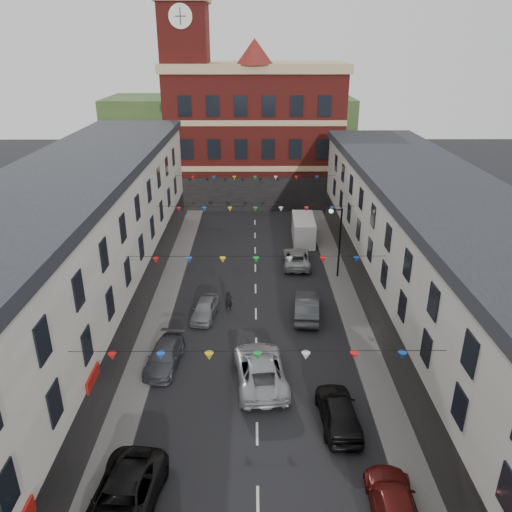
{
  "coord_description": "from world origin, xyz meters",
  "views": [
    {
      "loc": [
        -0.16,
        -23.37,
        17.83
      ],
      "look_at": [
        0.02,
        9.2,
        4.01
      ],
      "focal_mm": 35.0,
      "sensor_mm": 36.0,
      "label": 1
    }
  ],
  "objects_px": {
    "car_right_d": "(339,411)",
    "car_right_f": "(297,258)",
    "street_lamp": "(337,234)",
    "pedestrian": "(229,301)",
    "car_left_c": "(122,503)",
    "car_right_e": "(307,306)",
    "car_right_c": "(394,506)",
    "moving_car": "(260,369)",
    "car_left_d": "(165,356)",
    "car_left_e": "(205,309)",
    "white_van": "(303,230)"
  },
  "relations": [
    {
      "from": "car_left_d",
      "to": "car_right_e",
      "type": "xyz_separation_m",
      "value": [
        9.1,
        5.9,
        0.14
      ]
    },
    {
      "from": "car_left_c",
      "to": "car_right_c",
      "type": "relative_size",
      "value": 1.22
    },
    {
      "from": "moving_car",
      "to": "pedestrian",
      "type": "distance_m",
      "value": 8.52
    },
    {
      "from": "car_right_e",
      "to": "car_right_f",
      "type": "bearing_deg",
      "value": -84.45
    },
    {
      "from": "white_van",
      "to": "pedestrian",
      "type": "bearing_deg",
      "value": -113.73
    },
    {
      "from": "car_left_d",
      "to": "car_right_d",
      "type": "relative_size",
      "value": 0.96
    },
    {
      "from": "car_right_c",
      "to": "street_lamp",
      "type": "bearing_deg",
      "value": -89.99
    },
    {
      "from": "car_right_c",
      "to": "car_right_f",
      "type": "bearing_deg",
      "value": -83.08
    },
    {
      "from": "car_left_c",
      "to": "car_left_e",
      "type": "bearing_deg",
      "value": 89.17
    },
    {
      "from": "car_right_f",
      "to": "car_left_d",
      "type": "bearing_deg",
      "value": 60.27
    },
    {
      "from": "car_left_c",
      "to": "car_right_d",
      "type": "distance_m",
      "value": 11.03
    },
    {
      "from": "car_right_c",
      "to": "pedestrian",
      "type": "xyz_separation_m",
      "value": [
        -7.45,
        17.28,
        0.09
      ]
    },
    {
      "from": "car_left_e",
      "to": "pedestrian",
      "type": "height_order",
      "value": "pedestrian"
    },
    {
      "from": "street_lamp",
      "to": "pedestrian",
      "type": "distance_m",
      "value": 10.62
    },
    {
      "from": "car_right_e",
      "to": "moving_car",
      "type": "distance_m",
      "value": 8.21
    },
    {
      "from": "car_left_e",
      "to": "moving_car",
      "type": "height_order",
      "value": "moving_car"
    },
    {
      "from": "car_right_d",
      "to": "car_right_f",
      "type": "bearing_deg",
      "value": -90.9
    },
    {
      "from": "car_left_d",
      "to": "street_lamp",
      "type": "bearing_deg",
      "value": 51.45
    },
    {
      "from": "car_left_e",
      "to": "car_right_f",
      "type": "relative_size",
      "value": 0.78
    },
    {
      "from": "moving_car",
      "to": "car_right_e",
      "type": "bearing_deg",
      "value": -120.35
    },
    {
      "from": "street_lamp",
      "to": "car_right_c",
      "type": "relative_size",
      "value": 1.29
    },
    {
      "from": "car_right_c",
      "to": "car_right_f",
      "type": "relative_size",
      "value": 0.95
    },
    {
      "from": "street_lamp",
      "to": "car_left_e",
      "type": "xyz_separation_m",
      "value": [
        -10.15,
        -6.4,
        -3.25
      ]
    },
    {
      "from": "car_right_e",
      "to": "moving_car",
      "type": "bearing_deg",
      "value": 71.14
    },
    {
      "from": "car_right_c",
      "to": "car_right_d",
      "type": "height_order",
      "value": "car_right_d"
    },
    {
      "from": "car_left_c",
      "to": "car_right_d",
      "type": "xyz_separation_m",
      "value": [
        9.62,
        5.39,
        -0.0
      ]
    },
    {
      "from": "street_lamp",
      "to": "car_right_f",
      "type": "distance_m",
      "value": 5.08
    },
    {
      "from": "car_right_e",
      "to": "car_left_c",
      "type": "bearing_deg",
      "value": 66.53
    },
    {
      "from": "street_lamp",
      "to": "car_left_c",
      "type": "bearing_deg",
      "value": -117.96
    },
    {
      "from": "car_right_f",
      "to": "pedestrian",
      "type": "xyz_separation_m",
      "value": [
        -5.55,
        -8.13,
        0.09
      ]
    },
    {
      "from": "car_left_c",
      "to": "car_left_d",
      "type": "relative_size",
      "value": 1.28
    },
    {
      "from": "car_left_d",
      "to": "moving_car",
      "type": "bearing_deg",
      "value": -9.37
    },
    {
      "from": "car_right_d",
      "to": "car_right_e",
      "type": "bearing_deg",
      "value": -89.68
    },
    {
      "from": "street_lamp",
      "to": "car_right_e",
      "type": "height_order",
      "value": "street_lamp"
    },
    {
      "from": "car_right_e",
      "to": "car_right_f",
      "type": "relative_size",
      "value": 0.97
    },
    {
      "from": "car_right_c",
      "to": "white_van",
      "type": "relative_size",
      "value": 0.88
    },
    {
      "from": "street_lamp",
      "to": "pedestrian",
      "type": "height_order",
      "value": "street_lamp"
    },
    {
      "from": "car_right_e",
      "to": "white_van",
      "type": "distance_m",
      "value": 14.84
    },
    {
      "from": "pedestrian",
      "to": "moving_car",
      "type": "bearing_deg",
      "value": -95.56
    },
    {
      "from": "car_right_e",
      "to": "pedestrian",
      "type": "relative_size",
      "value": 3.09
    },
    {
      "from": "street_lamp",
      "to": "car_right_c",
      "type": "distance_m",
      "value": 23.07
    },
    {
      "from": "street_lamp",
      "to": "car_left_d",
      "type": "bearing_deg",
      "value": -134.64
    },
    {
      "from": "moving_car",
      "to": "white_van",
      "type": "bearing_deg",
      "value": -107.4
    },
    {
      "from": "car_left_c",
      "to": "car_right_f",
      "type": "xyz_separation_m",
      "value": [
        9.1,
        25.3,
        -0.11
      ]
    },
    {
      "from": "car_right_d",
      "to": "car_right_e",
      "type": "relative_size",
      "value": 0.97
    },
    {
      "from": "car_left_d",
      "to": "car_right_d",
      "type": "bearing_deg",
      "value": -21.91
    },
    {
      "from": "car_left_d",
      "to": "car_right_f",
      "type": "distance_m",
      "value": 17.37
    },
    {
      "from": "car_left_c",
      "to": "white_van",
      "type": "bearing_deg",
      "value": 77.67
    },
    {
      "from": "car_right_d",
      "to": "car_right_e",
      "type": "distance_m",
      "value": 11.03
    },
    {
      "from": "car_right_d",
      "to": "pedestrian",
      "type": "height_order",
      "value": "car_right_d"
    }
  ]
}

